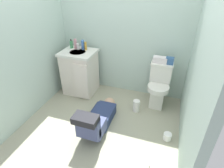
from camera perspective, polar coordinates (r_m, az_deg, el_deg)
The scene contains 17 objects.
ground_plane at distance 2.99m, azimuth -2.74°, elevation -11.51°, with size 2.79×3.02×0.04m, color #9A9A82.
wall_back at distance 3.29m, azimuth 3.59°, elevation 16.95°, with size 2.45×0.08×2.40m, color #AEC7BB.
wall_left at distance 2.98m, azimuth -25.69°, elevation 12.50°, with size 0.08×2.02×2.40m, color #AEC7BB.
wall_right at distance 2.21m, azimuth 26.48°, elevation 6.50°, with size 0.08×2.02×2.40m, color #AEC7BB.
toilet at distance 3.21m, azimuth 14.24°, elevation -0.56°, with size 0.36×0.46×0.75m.
vanity_cabinet at distance 3.49m, azimuth -9.83°, elevation 3.68°, with size 0.60×0.53×0.82m.
faucet at distance 3.44m, azimuth -9.42°, elevation 11.46°, with size 0.02×0.02×0.10m, color silver.
person_plumber at distance 2.75m, azimuth -4.49°, elevation -10.64°, with size 0.39×1.06×0.52m.
tissue_box at distance 3.10m, azimuth 14.63°, elevation 7.24°, with size 0.22×0.11×0.10m, color silver.
toiletry_bag at distance 3.09m, azimuth 17.40°, elevation 6.87°, with size 0.12×0.09×0.11m, color #33598C.
soap_dispenser at distance 3.50m, azimuth -12.42°, elevation 11.85°, with size 0.06×0.06×0.17m.
bottle_pink at distance 3.46m, azimuth -11.24°, elevation 12.11°, with size 0.05×0.05×0.18m, color #D2909C.
bottle_white at distance 3.41m, azimuth -10.49°, elevation 11.31°, with size 0.05×0.05×0.11m, color white.
bottle_blue at distance 3.39m, azimuth -8.98°, elevation 11.86°, with size 0.05×0.05×0.17m, color #416DB9.
bottle_amber at distance 3.37m, azimuth -8.16°, elevation 11.54°, with size 0.04×0.04×0.14m, color gold.
paper_towel_roll at distance 3.12m, azimuth 7.47°, elevation -6.69°, with size 0.11×0.11×0.21m, color white.
toilet_paper_roll at distance 2.78m, azimuth 16.72°, elevation -15.26°, with size 0.11×0.11×0.10m, color white.
Camera 1 is at (0.84, -2.03, 2.00)m, focal length 29.60 mm.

